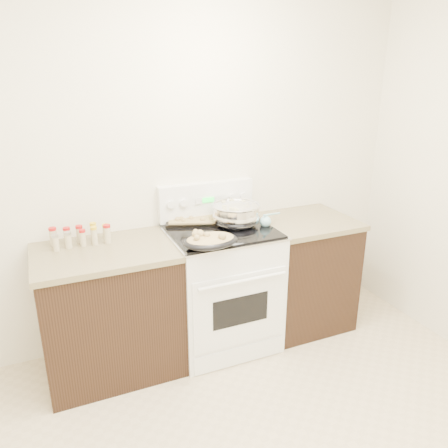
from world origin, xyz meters
TOP-DOWN VIEW (x-y plane):
  - room_shell at (0.00, 0.00)m, footprint 4.10×3.60m
  - counter_left at (-0.48, 1.43)m, footprint 0.93×0.67m
  - counter_right at (1.08, 1.43)m, footprint 0.73×0.67m
  - kitchen_range at (0.35, 1.42)m, footprint 0.78×0.73m
  - mixing_bowl at (0.49, 1.46)m, footprint 0.44×0.44m
  - roasting_pan at (0.15, 1.14)m, footprint 0.38×0.27m
  - baking_sheet at (0.23, 1.66)m, footprint 0.50×0.42m
  - wooden_spoon at (0.17, 1.19)m, footprint 0.17×0.20m
  - blue_ladle at (0.69, 1.37)m, footprint 0.25×0.19m
  - spice_jars at (-0.61, 1.59)m, footprint 0.39×0.15m

SIDE VIEW (x-z plane):
  - counter_left at x=-0.48m, z-range 0.00..0.92m
  - counter_right at x=1.08m, z-range 0.00..0.92m
  - kitchen_range at x=0.35m, z-range -0.12..1.10m
  - wooden_spoon at x=0.17m, z-range 0.93..0.98m
  - baking_sheet at x=0.23m, z-range 0.93..0.99m
  - blue_ladle at x=0.69m, z-range 0.93..1.03m
  - spice_jars at x=-0.61m, z-range 0.92..1.05m
  - roasting_pan at x=0.15m, z-range 0.93..1.05m
  - mixing_bowl at x=0.49m, z-range 0.92..1.13m
  - room_shell at x=0.00m, z-range 0.33..3.08m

